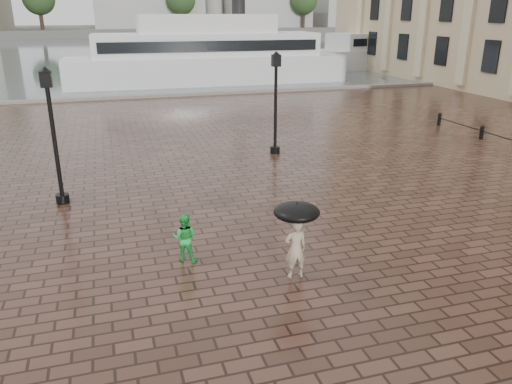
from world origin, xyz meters
TOP-DOWN VIEW (x-y plane):
  - ground at (0.00, 0.00)m, footprint 300.00×300.00m
  - harbour_water at (0.00, 92.00)m, footprint 240.00×240.00m
  - quay_edge at (0.00, 32.00)m, footprint 80.00×0.60m
  - far_shore at (0.00, 160.00)m, footprint 300.00×60.00m
  - distant_skyline at (48.14, 150.00)m, footprint 102.50×22.00m
  - street_lamps at (-5.00, 15.33)m, footprint 15.44×12.44m
  - adult_pedestrian at (-0.24, 2.97)m, footprint 0.56×0.37m
  - child_pedestrian at (-2.67, 4.60)m, footprint 0.77×0.70m
  - ferry_near at (5.00, 39.14)m, footprint 25.11×6.47m
  - ferry_far at (30.02, 47.90)m, footprint 22.94×9.73m
  - umbrella at (-0.24, 2.97)m, footprint 1.10×1.10m

SIDE VIEW (x-z plane):
  - ground at x=0.00m, z-range 0.00..0.00m
  - harbour_water at x=0.00m, z-range 0.00..0.00m
  - quay_edge at x=0.00m, z-range -0.15..0.15m
  - child_pedestrian at x=-2.67m, z-range 0.00..1.30m
  - adult_pedestrian at x=-0.24m, z-range 0.00..1.52m
  - far_shore at x=0.00m, z-range 0.00..2.00m
  - umbrella at x=-0.24m, z-range 1.17..2.26m
  - ferry_far at x=30.02m, z-range -1.46..5.86m
  - street_lamps at x=-5.00m, z-range 0.13..4.53m
  - ferry_near at x=5.00m, z-range -1.64..6.56m
  - distant_skyline at x=48.14m, z-range -7.05..25.95m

